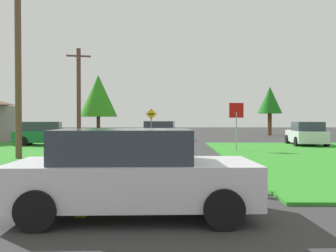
% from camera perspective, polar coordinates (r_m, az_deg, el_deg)
% --- Properties ---
extents(ground_plane, '(120.00, 120.00, 0.00)m').
position_cam_1_polar(ground_plane, '(22.07, -3.67, -3.64)').
color(ground_plane, '#333333').
extents(lane_stripe_center, '(0.20, 14.00, 0.01)m').
position_cam_1_polar(lane_stripe_center, '(14.15, -6.20, -6.27)').
color(lane_stripe_center, yellow).
rests_on(lane_stripe_center, ground).
extents(stop_sign, '(0.81, 0.18, 2.69)m').
position_cam_1_polar(stop_sign, '(21.37, 10.14, 1.33)').
color(stop_sign, '#9EA0A8').
rests_on(stop_sign, ground).
extents(car_on_crossroad, '(2.37, 4.29, 1.62)m').
position_cam_1_polar(car_on_crossroad, '(27.07, 19.89, -1.12)').
color(car_on_crossroad, silver).
rests_on(car_on_crossroad, ground).
extents(car_behind_on_main_road, '(4.55, 2.32, 1.62)m').
position_cam_1_polar(car_behind_on_main_road, '(7.21, -5.51, -6.94)').
color(car_behind_on_main_road, silver).
rests_on(car_behind_on_main_road, ground).
extents(car_approaching_junction, '(4.60, 2.32, 1.62)m').
position_cam_1_polar(car_approaching_junction, '(32.14, -1.54, -0.72)').
color(car_approaching_junction, white).
rests_on(car_approaching_junction, ground).
extents(parked_car_near_building, '(4.55, 2.41, 1.62)m').
position_cam_1_polar(parked_car_near_building, '(26.73, -17.59, -1.14)').
color(parked_car_near_building, '#196B33').
rests_on(parked_car_near_building, ground).
extents(utility_pole_near, '(1.76, 0.61, 9.47)m').
position_cam_1_polar(utility_pole_near, '(18.22, -21.43, 10.67)').
color(utility_pole_near, brown).
rests_on(utility_pole_near, ground).
extents(utility_pole_mid, '(1.77, 0.56, 7.07)m').
position_cam_1_polar(utility_pole_mid, '(29.47, -13.15, 4.61)').
color(utility_pole_mid, brown).
rests_on(utility_pole_mid, ground).
extents(direction_sign, '(0.91, 0.08, 2.65)m').
position_cam_1_polar(direction_sign, '(30.78, -2.51, 0.76)').
color(direction_sign, slate).
rests_on(direction_sign, ground).
extents(oak_tree_left, '(2.68, 2.68, 5.35)m').
position_cam_1_polar(oak_tree_left, '(43.39, 14.92, 3.69)').
color(oak_tree_left, brown).
rests_on(oak_tree_left, ground).
extents(pine_tree_center, '(3.56, 3.56, 5.93)m').
position_cam_1_polar(pine_tree_center, '(36.40, -10.34, 4.44)').
color(pine_tree_center, brown).
rests_on(pine_tree_center, ground).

